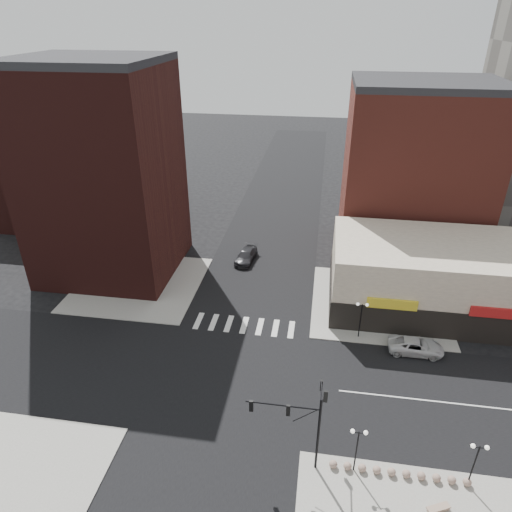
# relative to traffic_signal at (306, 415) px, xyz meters

# --- Properties ---
(ground) EXTENTS (240.00, 240.00, 0.00)m
(ground) POSITION_rel_traffic_signal_xyz_m (-7.24, 7.83, -4.96)
(ground) COLOR black
(ground) RESTS_ON ground
(road_ew) EXTENTS (200.00, 14.00, 0.02)m
(road_ew) POSITION_rel_traffic_signal_xyz_m (-7.24, 7.83, -4.95)
(road_ew) COLOR black
(road_ew) RESTS_ON ground
(road_ns) EXTENTS (14.00, 200.00, 0.02)m
(road_ns) POSITION_rel_traffic_signal_xyz_m (-7.24, 7.83, -4.95)
(road_ns) COLOR black
(road_ns) RESTS_ON ground
(sidewalk_nw) EXTENTS (15.00, 15.00, 0.12)m
(sidewalk_nw) POSITION_rel_traffic_signal_xyz_m (-21.74, 22.33, -4.90)
(sidewalk_nw) COLOR gray
(sidewalk_nw) RESTS_ON ground
(sidewalk_ne) EXTENTS (15.00, 15.00, 0.12)m
(sidewalk_ne) POSITION_rel_traffic_signal_xyz_m (7.26, 22.33, -4.90)
(sidewalk_ne) COLOR gray
(sidewalk_ne) RESTS_ON ground
(building_nw) EXTENTS (16.00, 15.00, 25.00)m
(building_nw) POSITION_rel_traffic_signal_xyz_m (-26.24, 26.33, 7.54)
(building_nw) COLOR #351311
(building_nw) RESTS_ON ground
(building_nw_low) EXTENTS (20.00, 18.00, 12.00)m
(building_nw_low) POSITION_rel_traffic_signal_xyz_m (-39.24, 41.83, 1.04)
(building_nw_low) COLOR #351311
(building_nw_low) RESTS_ON ground
(building_ne_midrise) EXTENTS (18.00, 15.00, 22.00)m
(building_ne_midrise) POSITION_rel_traffic_signal_xyz_m (11.76, 37.33, 6.04)
(building_ne_midrise) COLOR maroon
(building_ne_midrise) RESTS_ON ground
(building_ne_row) EXTENTS (24.20, 12.20, 8.00)m
(building_ne_row) POSITION_rel_traffic_signal_xyz_m (13.76, 22.83, -1.66)
(building_ne_row) COLOR beige
(building_ne_row) RESTS_ON ground
(traffic_signal) EXTENTS (5.59, 3.09, 7.77)m
(traffic_signal) POSITION_rel_traffic_signal_xyz_m (0.00, 0.00, 0.00)
(traffic_signal) COLOR black
(traffic_signal) RESTS_ON ground
(street_lamp_se_a) EXTENTS (1.22, 0.32, 4.16)m
(street_lamp_se_a) POSITION_rel_traffic_signal_xyz_m (3.76, -0.17, -1.67)
(street_lamp_se_a) COLOR black
(street_lamp_se_a) RESTS_ON sidewalk_se
(street_lamp_se_b) EXTENTS (1.22, 0.32, 4.16)m
(street_lamp_se_b) POSITION_rel_traffic_signal_xyz_m (11.76, -0.17, -1.67)
(street_lamp_se_b) COLOR black
(street_lamp_se_b) RESTS_ON sidewalk_se
(street_lamp_ne) EXTENTS (1.22, 0.32, 4.16)m
(street_lamp_ne) POSITION_rel_traffic_signal_xyz_m (4.76, 15.83, -1.67)
(street_lamp_ne) COLOR black
(street_lamp_ne) RESTS_ON sidewalk_ne
(bollard_row) EXTENTS (10.05, 0.60, 0.60)m
(bollard_row) POSITION_rel_traffic_signal_xyz_m (6.99, -0.17, -4.54)
(bollard_row) COLOR #8A6D5F
(bollard_row) RESTS_ON sidewalk_se
(white_suv) EXTENTS (5.41, 2.56, 1.49)m
(white_suv) POSITION_rel_traffic_signal_xyz_m (10.26, 14.33, -4.21)
(white_suv) COLOR silver
(white_suv) RESTS_ON ground
(dark_sedan_north) EXTENTS (2.80, 5.55, 1.54)m
(dark_sedan_north) POSITION_rel_traffic_signal_xyz_m (-9.61, 30.29, -4.19)
(dark_sedan_north) COLOR black
(dark_sedan_north) RESTS_ON ground
(stone_bench) EXTENTS (1.70, 1.14, 0.38)m
(stone_bench) POSITION_rel_traffic_signal_xyz_m (9.32, -2.47, -4.64)
(stone_bench) COLOR tan
(stone_bench) RESTS_ON sidewalk_se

